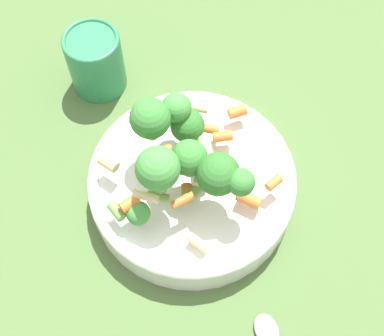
# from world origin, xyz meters

# --- Properties ---
(ground_plane) EXTENTS (3.00, 3.00, 0.00)m
(ground_plane) POSITION_xyz_m (0.00, 0.00, 0.00)
(ground_plane) COLOR #4C6B38
(bowl) EXTENTS (0.25, 0.25, 0.05)m
(bowl) POSITION_xyz_m (0.00, 0.00, 0.03)
(bowl) COLOR white
(bowl) RESTS_ON ground_plane
(pasta_salad) EXTENTS (0.19, 0.21, 0.10)m
(pasta_salad) POSITION_xyz_m (-0.01, 0.01, 0.11)
(pasta_salad) COLOR #8CB766
(pasta_salad) RESTS_ON bowl
(cup) EXTENTS (0.07, 0.07, 0.09)m
(cup) POSITION_xyz_m (0.12, 0.18, 0.05)
(cup) COLOR #2D7F51
(cup) RESTS_ON ground_plane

